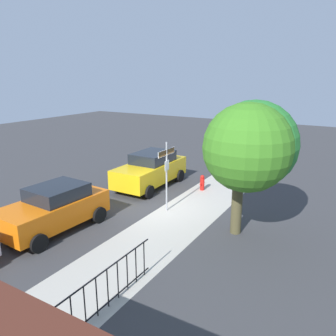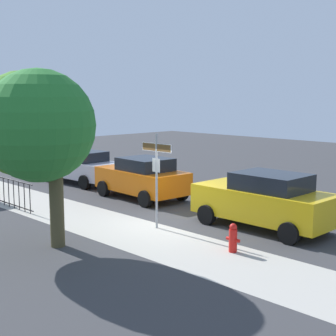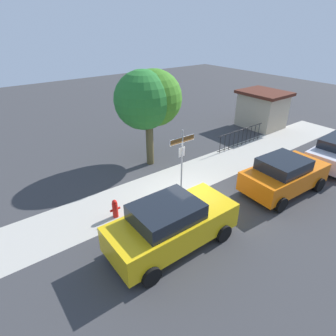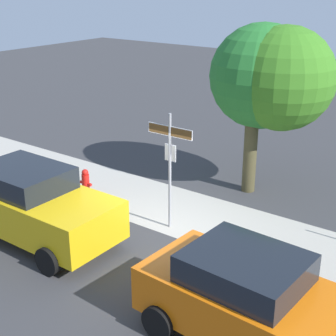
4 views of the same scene
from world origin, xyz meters
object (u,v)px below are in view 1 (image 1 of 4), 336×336
at_px(car_yellow, 151,169).
at_px(street_sign, 167,166).
at_px(shade_tree, 251,146).
at_px(fire_hydrant, 202,183).
at_px(car_orange, 54,208).

bearing_deg(car_yellow, street_sign, 44.70).
distance_m(shade_tree, fire_hydrant, 6.03).
bearing_deg(street_sign, fire_hydrant, 176.42).
bearing_deg(shade_tree, fire_hydrant, -138.39).
xyz_separation_m(car_yellow, fire_hydrant, (-0.79, 2.57, -0.52)).
relative_size(shade_tree, fire_hydrant, 6.19).
bearing_deg(car_yellow, shade_tree, 62.45).
distance_m(street_sign, car_yellow, 3.53).
relative_size(car_yellow, fire_hydrant, 5.73).
xyz_separation_m(street_sign, shade_tree, (0.76, 3.69, 1.35)).
distance_m(shade_tree, car_orange, 7.40).
relative_size(car_orange, fire_hydrant, 5.28).
bearing_deg(shade_tree, street_sign, -101.63).
relative_size(street_sign, shade_tree, 0.62).
xyz_separation_m(shade_tree, car_yellow, (-3.14, -6.06, -2.43)).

